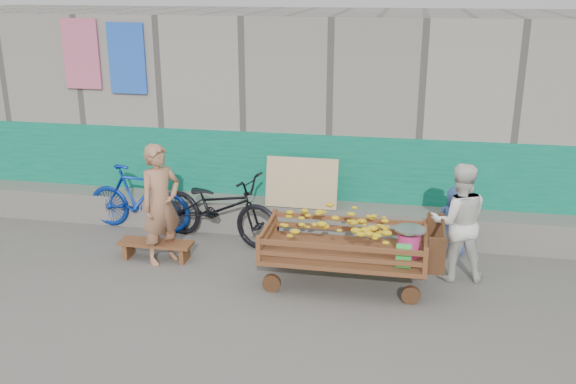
% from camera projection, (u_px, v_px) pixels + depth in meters
% --- Properties ---
extents(ground, '(80.00, 80.00, 0.00)m').
position_uv_depth(ground, '(241.00, 309.00, 7.10)').
color(ground, '#5D5B54').
rests_on(ground, ground).
extents(building_wall, '(12.00, 3.50, 3.00)m').
position_uv_depth(building_wall, '(303.00, 109.00, 10.41)').
color(building_wall, gray).
rests_on(building_wall, ground).
extents(banana_cart, '(2.10, 0.96, 0.90)m').
position_uv_depth(banana_cart, '(341.00, 237.00, 7.52)').
color(banana_cart, brown).
rests_on(banana_cart, ground).
extents(bench, '(0.96, 0.29, 0.24)m').
position_uv_depth(bench, '(156.00, 246.00, 8.33)').
color(bench, brown).
rests_on(bench, ground).
extents(vendor_man, '(0.63, 0.68, 1.56)m').
position_uv_depth(vendor_man, '(161.00, 204.00, 8.08)').
color(vendor_man, '#A26F50').
rests_on(vendor_man, ground).
extents(woman, '(0.78, 0.66, 1.45)m').
position_uv_depth(woman, '(458.00, 222.00, 7.65)').
color(woman, white).
rests_on(woman, ground).
extents(child, '(0.48, 0.34, 0.94)m').
position_uv_depth(child, '(453.00, 222.00, 8.37)').
color(child, '#4060AC').
rests_on(child, ground).
extents(bicycle_dark, '(2.00, 1.13, 0.99)m').
position_uv_depth(bicycle_dark, '(218.00, 207.00, 8.81)').
color(bicycle_dark, black).
rests_on(bicycle_dark, ground).
extents(bicycle_blue, '(1.64, 0.61, 0.96)m').
position_uv_depth(bicycle_blue, '(139.00, 198.00, 9.23)').
color(bicycle_blue, '#0A2D99').
rests_on(bicycle_blue, ground).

